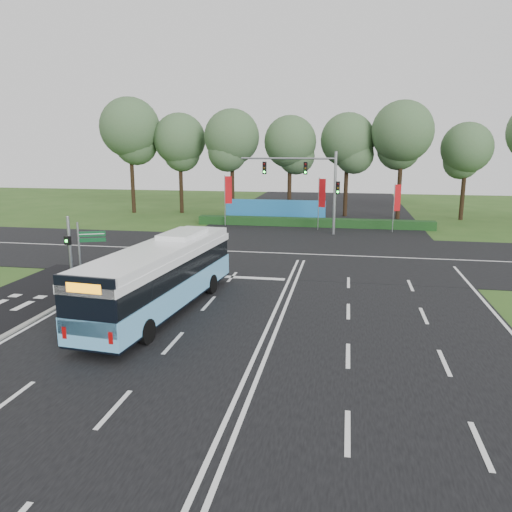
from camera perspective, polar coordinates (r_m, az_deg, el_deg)
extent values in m
plane|color=#2C4F1A|center=(23.47, 2.38, -5.98)|extent=(120.00, 120.00, 0.00)
cube|color=black|center=(23.47, 2.38, -5.93)|extent=(20.00, 120.00, 0.04)
cube|color=black|center=(34.99, 5.13, 0.21)|extent=(120.00, 14.00, 0.05)
cube|color=gray|center=(24.30, -23.17, -6.21)|extent=(0.25, 18.00, 0.12)
cube|color=#64B4E7|center=(23.07, -10.65, -3.83)|extent=(3.49, 11.77, 1.06)
cube|color=black|center=(23.21, -10.60, -4.97)|extent=(3.46, 11.71, 0.29)
cube|color=black|center=(22.82, -10.75, -1.50)|extent=(3.38, 11.59, 0.92)
cube|color=white|center=(22.69, -10.81, -0.08)|extent=(3.49, 11.77, 0.34)
cube|color=white|center=(22.62, -10.84, 0.76)|extent=(3.40, 11.30, 0.34)
cube|color=white|center=(24.71, -8.38, 2.51)|extent=(1.81, 3.03, 0.24)
cube|color=black|center=(18.06, -18.86, -5.53)|extent=(2.34, 0.34, 2.13)
cube|color=orange|center=(17.84, -19.09, -3.50)|extent=(1.35, 0.19, 0.34)
cylinder|color=black|center=(26.53, -9.66, -2.83)|extent=(0.36, 1.03, 1.00)
cylinder|color=black|center=(25.67, -5.10, -3.22)|extent=(0.36, 1.03, 1.00)
cylinder|color=black|center=(20.77, -17.93, -7.62)|extent=(0.36, 1.03, 1.00)
cylinder|color=black|center=(19.65, -12.38, -8.45)|extent=(0.36, 1.03, 1.00)
cylinder|color=gray|center=(27.61, -20.44, 0.26)|extent=(0.16, 0.16, 3.92)
cube|color=black|center=(27.33, -20.74, 1.67)|extent=(0.36, 0.29, 0.45)
sphere|color=#19F233|center=(27.24, -20.85, 1.63)|extent=(0.16, 0.16, 0.16)
cylinder|color=gray|center=(27.41, -19.49, -0.07)|extent=(0.11, 0.11, 3.62)
cube|color=#0C4720|center=(27.10, -18.25, 2.41)|extent=(1.28, 0.56, 0.27)
cube|color=#0C4720|center=(27.16, -18.20, 1.76)|extent=(1.28, 0.56, 0.20)
cube|color=white|center=(27.07, -18.28, 2.40)|extent=(1.18, 0.48, 0.04)
cylinder|color=gray|center=(47.25, -3.58, 6.32)|extent=(0.07, 0.07, 4.78)
cube|color=#B30F13|center=(47.19, -3.17, 7.55)|extent=(0.61, 0.25, 2.55)
cylinder|color=gray|center=(45.10, 7.15, 5.91)|extent=(0.07, 0.07, 4.71)
cube|color=#B30F13|center=(44.85, 7.58, 7.14)|extent=(0.59, 0.29, 2.51)
cylinder|color=gray|center=(45.05, 15.46, 5.28)|extent=(0.07, 0.07, 4.28)
cube|color=#B30F13|center=(45.11, 15.88, 6.41)|extent=(0.54, 0.26, 2.28)
cylinder|color=gray|center=(42.75, 8.99, 7.04)|extent=(0.24, 0.24, 7.00)
cylinder|color=gray|center=(42.87, 3.67, 11.07)|extent=(8.00, 0.16, 0.16)
cube|color=black|center=(42.75, 5.68, 9.96)|extent=(0.32, 0.28, 1.05)
cube|color=black|center=(43.18, 0.98, 10.04)|extent=(0.32, 0.28, 1.05)
cube|color=black|center=(42.71, 9.35, 7.70)|extent=(0.32, 0.28, 1.05)
cube|color=#133513|center=(47.19, 6.56, 3.82)|extent=(22.00, 1.20, 0.80)
cube|color=#206DAE|center=(49.97, 2.18, 5.18)|extent=(10.00, 0.30, 2.20)
cylinder|color=black|center=(58.37, -13.97, 9.20)|extent=(0.44, 0.44, 8.95)
sphere|color=#3D5E37|center=(58.33, -14.23, 14.05)|extent=(6.59, 6.59, 6.59)
cylinder|color=black|center=(57.26, -8.58, 8.77)|extent=(0.44, 0.44, 7.76)
sphere|color=#3D5E37|center=(57.16, -8.72, 13.06)|extent=(5.72, 5.72, 5.72)
cylinder|color=black|center=(54.41, -2.72, 8.81)|extent=(0.44, 0.44, 7.95)
sphere|color=#3D5E37|center=(54.31, -2.77, 13.45)|extent=(5.86, 5.86, 5.86)
cylinder|color=black|center=(54.03, 3.85, 8.51)|extent=(0.44, 0.44, 7.46)
sphere|color=#3D5E37|center=(53.90, 3.92, 12.89)|extent=(5.50, 5.50, 5.50)
cylinder|color=black|center=(54.50, 10.26, 8.48)|extent=(0.44, 0.44, 7.65)
sphere|color=#3D5E37|center=(54.39, 10.43, 12.92)|extent=(5.64, 5.64, 5.64)
cylinder|color=black|center=(53.42, 16.11, 8.51)|extent=(0.44, 0.44, 8.39)
sphere|color=#3D5E37|center=(53.34, 16.42, 13.48)|extent=(6.18, 6.18, 6.18)
cylinder|color=black|center=(55.31, 22.62, 7.39)|extent=(0.44, 0.44, 6.89)
sphere|color=#3D5E37|center=(55.17, 22.95, 11.32)|extent=(5.08, 5.08, 5.08)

